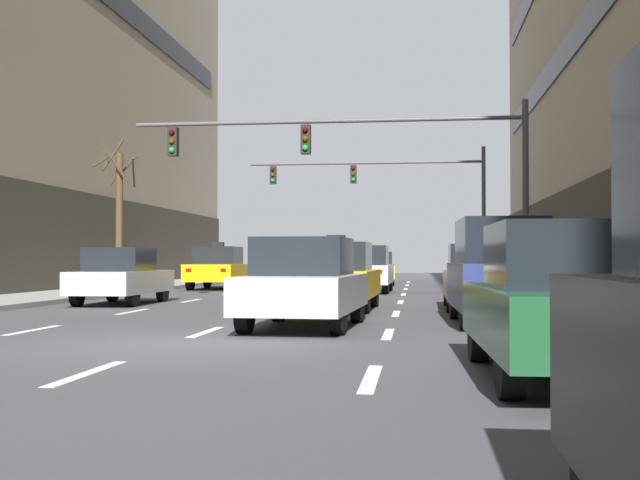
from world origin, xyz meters
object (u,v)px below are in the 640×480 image
at_px(taxi_driving_1, 337,277).
at_px(pedestrian_1, 604,271).
at_px(taxi_driving_3, 376,269).
at_px(taxi_driving_5, 296,268).
at_px(traffic_signal_1, 397,187).
at_px(car_driving_2, 365,269).
at_px(car_parked_2, 500,272).
at_px(car_parked_3, 481,277).
at_px(car_driving_0, 121,276).
at_px(traffic_signal_0, 372,155).
at_px(street_tree_1, 119,215).
at_px(car_parked_1, 569,302).
at_px(taxi_driving_4, 219,268).
at_px(car_driving_6, 305,284).

xyz_separation_m(taxi_driving_1, pedestrian_1, (5.79, -2.46, 0.19)).
relative_size(taxi_driving_3, taxi_driving_5, 0.94).
bearing_deg(traffic_signal_1, pedestrian_1, -76.79).
bearing_deg(traffic_signal_1, car_driving_2, -97.81).
bearing_deg(taxi_driving_5, car_driving_2, -55.23).
distance_m(car_parked_2, car_parked_3, 4.54).
height_order(taxi_driving_5, car_parked_3, taxi_driving_5).
relative_size(car_driving_0, taxi_driving_3, 0.98).
distance_m(traffic_signal_0, street_tree_1, 11.54).
relative_size(taxi_driving_5, traffic_signal_1, 0.41).
relative_size(car_parked_1, car_parked_3, 1.02).
relative_size(taxi_driving_1, traffic_signal_1, 0.41).
bearing_deg(taxi_driving_5, street_tree_1, -135.67).
height_order(car_parked_3, street_tree_1, street_tree_1).
bearing_deg(taxi_driving_4, taxi_driving_1, -64.35).
distance_m(taxi_driving_4, car_parked_1, 25.76).
relative_size(car_driving_6, car_parked_2, 1.05).
height_order(car_driving_2, taxi_driving_4, taxi_driving_4).
xyz_separation_m(taxi_driving_3, taxi_driving_4, (-6.15, -6.03, 0.09)).
xyz_separation_m(car_parked_1, pedestrian_1, (2.26, 8.61, 0.20)).
bearing_deg(traffic_signal_1, street_tree_1, -140.34).
distance_m(taxi_driving_3, pedestrian_1, 22.06).
relative_size(taxi_driving_4, traffic_signal_0, 0.41).
xyz_separation_m(traffic_signal_0, pedestrian_1, (5.10, -5.80, -3.21)).
relative_size(car_driving_0, street_tree_1, 0.73).
xyz_separation_m(taxi_driving_5, pedestrian_1, (9.06, -17.45, 0.17)).
height_order(car_parked_1, street_tree_1, street_tree_1).
height_order(taxi_driving_1, taxi_driving_3, taxi_driving_1).
height_order(taxi_driving_1, taxi_driving_4, taxi_driving_4).
xyz_separation_m(taxi_driving_3, street_tree_1, (-9.10, -9.53, 2.10)).
height_order(taxi_driving_4, taxi_driving_5, taxi_driving_4).
height_order(car_driving_6, street_tree_1, street_tree_1).
bearing_deg(car_parked_3, taxi_driving_5, 115.19).
distance_m(car_parked_3, traffic_signal_0, 5.25).
height_order(car_parked_1, traffic_signal_0, traffic_signal_0).
bearing_deg(pedestrian_1, street_tree_1, 141.69).
height_order(taxi_driving_3, traffic_signal_1, traffic_signal_1).
relative_size(taxi_driving_3, car_parked_1, 0.97).
bearing_deg(traffic_signal_0, car_driving_6, -94.96).
relative_size(car_driving_0, pedestrian_1, 2.76).
bearing_deg(car_parked_3, pedestrian_1, -52.95).
relative_size(taxi_driving_5, pedestrian_1, 2.98).
height_order(car_driving_0, taxi_driving_3, taxi_driving_3).
bearing_deg(car_driving_6, taxi_driving_3, 89.86).
xyz_separation_m(car_driving_6, traffic_signal_0, (0.74, 8.58, 3.41)).
bearing_deg(car_driving_0, car_parked_1, -52.96).
height_order(taxi_driving_4, car_parked_2, car_parked_2).
xyz_separation_m(taxi_driving_1, car_driving_2, (0.03, 10.24, 0.04)).
height_order(taxi_driving_4, car_parked_1, taxi_driving_4).
relative_size(taxi_driving_5, car_driving_6, 1.02).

